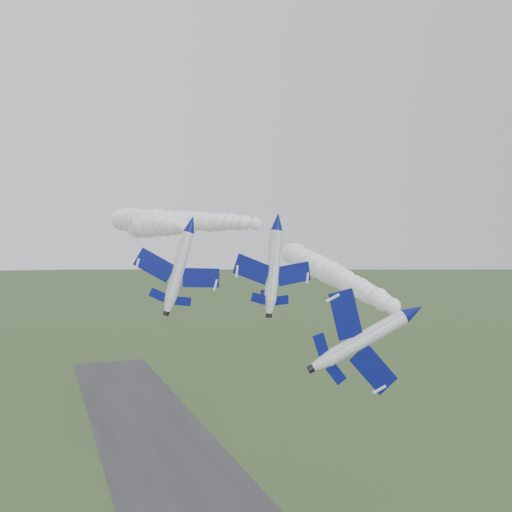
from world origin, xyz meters
The scene contains 6 objects.
jet_lead centered at (10.68, -0.81, 34.71)m, with size 5.75×12.65×9.34m.
smoke_trail_jet_lead centered at (22.15, 39.93, 37.01)m, with size 4.75×78.01×4.75m, color white, non-canonical shape.
jet_pair_left centered at (-4.71, 24.25, 43.77)m, with size 10.63×13.15×4.06m.
smoke_trail_jet_pair_left centered at (-2.45, 61.40, 44.69)m, with size 5.03×67.78×5.03m, color white, non-canonical shape.
jet_pair_right centered at (7.05, 23.84, 44.27)m, with size 11.84×14.10×3.53m.
smoke_trail_jet_pair_right centered at (1.40, 64.45, 45.91)m, with size 5.43×74.90×5.43m, color white, non-canonical shape.
Camera 1 is at (-22.71, -46.14, 40.93)m, focal length 40.00 mm.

